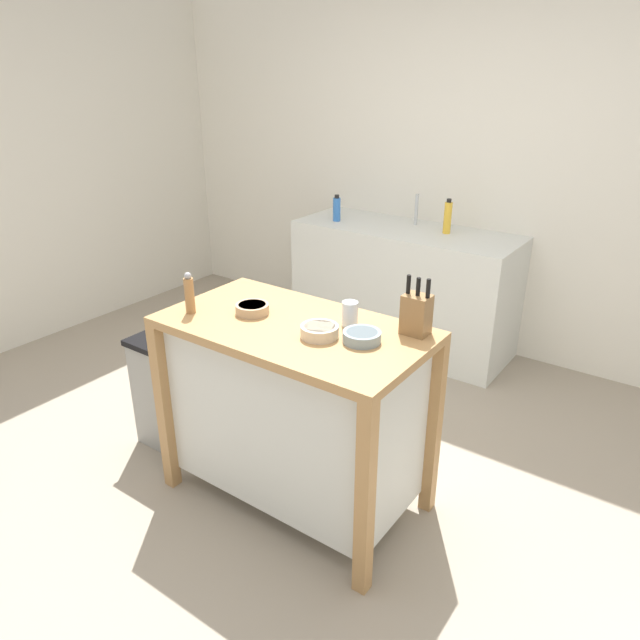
{
  "coord_description": "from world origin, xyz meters",
  "views": [
    {
      "loc": [
        1.49,
        -1.84,
        1.96
      ],
      "look_at": [
        0.05,
        0.18,
        0.87
      ],
      "focal_mm": 33.11,
      "sensor_mm": 36.0,
      "label": 1
    }
  ],
  "objects": [
    {
      "name": "wall_back",
      "position": [
        0.0,
        2.17,
        1.3
      ],
      "size": [
        5.43,
        0.1,
        2.6
      ],
      "primitive_type": "cube",
      "color": "silver",
      "rests_on": "ground"
    },
    {
      "name": "trash_bin",
      "position": [
        -0.78,
        -0.05,
        0.32
      ],
      "size": [
        0.36,
        0.28,
        0.63
      ],
      "color": "gray",
      "rests_on": "ground"
    },
    {
      "name": "bottle_dish_soap",
      "position": [
        -0.9,
        1.72,
        0.97
      ],
      "size": [
        0.06,
        0.06,
        0.19
      ],
      "color": "blue",
      "rests_on": "sink_counter"
    },
    {
      "name": "bottle_spray_cleaner",
      "position": [
        -0.09,
        1.87,
        0.99
      ],
      "size": [
        0.05,
        0.05,
        0.24
      ],
      "color": "yellow",
      "rests_on": "sink_counter"
    },
    {
      "name": "kitchen_island",
      "position": [
        0.05,
        -0.02,
        0.51
      ],
      "size": [
        1.18,
        0.65,
        0.92
      ],
      "color": "#AD7F4C",
      "rests_on": "ground"
    },
    {
      "name": "wall_left",
      "position": [
        -2.72,
        0.78,
        1.3
      ],
      "size": [
        0.1,
        2.77,
        2.6
      ],
      "primitive_type": "cube",
      "color": "silver",
      "rests_on": "ground"
    },
    {
      "name": "knife_block",
      "position": [
        0.52,
        0.21,
        1.01
      ],
      "size": [
        0.11,
        0.09,
        0.25
      ],
      "color": "olive",
      "rests_on": "kitchen_island"
    },
    {
      "name": "drinking_cup",
      "position": [
        0.25,
        0.12,
        0.97
      ],
      "size": [
        0.07,
        0.07,
        0.11
      ],
      "color": "silver",
      "rests_on": "kitchen_island"
    },
    {
      "name": "sink_faucet",
      "position": [
        -0.37,
        1.96,
        0.99
      ],
      "size": [
        0.02,
        0.02,
        0.22
      ],
      "color": "#B7BCC1",
      "rests_on": "sink_counter"
    },
    {
      "name": "sink_counter",
      "position": [
        -0.37,
        1.82,
        0.44
      ],
      "size": [
        1.6,
        0.6,
        0.88
      ],
      "color": "silver",
      "rests_on": "ground"
    },
    {
      "name": "bowl_ceramic_wide",
      "position": [
        -0.18,
        -0.03,
        0.94
      ],
      "size": [
        0.15,
        0.15,
        0.04
      ],
      "color": "tan",
      "rests_on": "kitchen_island"
    },
    {
      "name": "bowl_ceramic_small",
      "position": [
        0.38,
        0.01,
        0.94
      ],
      "size": [
        0.16,
        0.16,
        0.04
      ],
      "color": "gray",
      "rests_on": "kitchen_island"
    },
    {
      "name": "pepper_grinder",
      "position": [
        -0.41,
        -0.18,
        1.01
      ],
      "size": [
        0.04,
        0.04,
        0.19
      ],
      "color": "#9E7042",
      "rests_on": "kitchen_island"
    },
    {
      "name": "bowl_stoneware_deep",
      "position": [
        0.21,
        -0.05,
        0.95
      ],
      "size": [
        0.16,
        0.16,
        0.05
      ],
      "color": "beige",
      "rests_on": "kitchen_island"
    },
    {
      "name": "ground_plane",
      "position": [
        0.0,
        0.0,
        0.0
      ],
      "size": [
        6.43,
        6.43,
        0.0
      ],
      "primitive_type": "plane",
      "color": "gray",
      "rests_on": "ground"
    }
  ]
}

